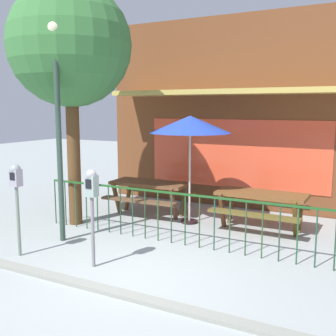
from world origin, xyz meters
The scene contains 11 objects.
ground centered at (0.00, 0.00, 0.00)m, with size 40.00×40.00×0.00m, color #98A1A0.
pub_storefront centered at (0.00, 5.09, 2.36)m, with size 7.03×1.47×4.71m.
patio_fence_front centered at (0.00, 1.68, 0.66)m, with size 5.93×0.04×0.97m.
picnic_table_left centered at (-1.53, 3.28, 0.61)m, with size 1.85×1.43×0.79m.
picnic_table_right centered at (1.11, 3.28, 0.61)m, with size 1.82×1.39×0.79m.
patio_umbrella centered at (-0.40, 3.06, 2.12)m, with size 1.74×1.74×2.32m.
parking_meter_near centered at (-0.72, 0.11, 1.20)m, with size 0.18×0.17×1.55m.
parking_meter_far centered at (-2.13, -0.08, 1.21)m, with size 0.18×0.17×1.57m.
street_tree centered at (-2.56, 1.86, 3.72)m, with size 2.52×2.52×5.01m.
street_lamp centered at (-2.04, 0.87, 2.61)m, with size 0.28×0.28×4.01m.
curb_edge centered at (0.00, -0.53, 0.00)m, with size 9.85×0.20×0.11m, color gray.
Camera 1 is at (3.16, -4.78, 2.50)m, focal length 43.48 mm.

